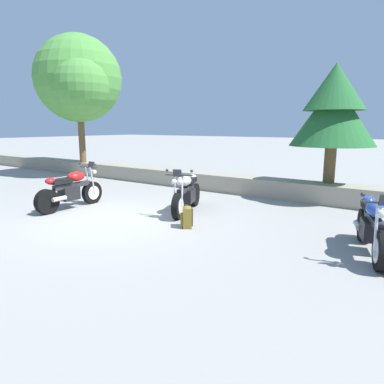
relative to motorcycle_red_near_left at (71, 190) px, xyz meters
name	(u,v)px	position (x,y,z in m)	size (l,w,h in m)	color
ground_plane	(108,220)	(1.72, -0.28, -0.49)	(120.00, 120.00, 0.00)	gray
stone_wall	(216,182)	(1.72, 4.52, -0.21)	(36.00, 0.80, 0.55)	gray
motorcycle_red_near_left	(71,190)	(0.00, 0.00, 0.00)	(0.67, 2.07, 1.18)	black
motorcycle_silver_centre	(186,193)	(2.73, 1.40, 0.00)	(0.97, 1.99, 1.18)	black
motorcycle_blue_far_right	(373,227)	(7.04, 0.83, 0.00)	(0.93, 2.01, 1.18)	black
rider_backpack	(187,216)	(3.54, 0.31, -0.24)	(0.35, 0.35, 0.47)	brown
leafy_tree_far_left	(79,80)	(-4.97, 4.22, 3.57)	(3.84, 3.66, 5.42)	brown
pine_tree_mid_left	(334,107)	(5.30, 4.81, 2.18)	(2.32, 2.32, 3.30)	brown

